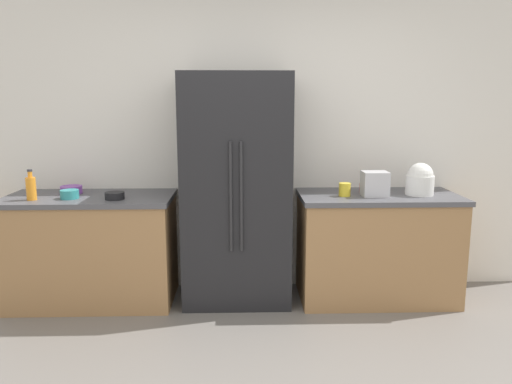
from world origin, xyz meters
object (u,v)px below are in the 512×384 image
bottle_a (31,188)px  bowl_c (115,196)px  cup_b (345,190)px  bowl_b (71,190)px  cup_a (364,188)px  toaster (375,184)px  bowl_a (70,194)px  rice_cooker (420,180)px  refrigerator (236,190)px

bottle_a → bowl_c: (0.64, 0.01, -0.07)m
cup_b → bowl_b: cup_b is taller
cup_a → bowl_b: 2.46m
toaster → cup_b: toaster is taller
bottle_a → cup_a: (2.68, 0.25, -0.06)m
bottle_a → bowl_b: 0.35m
cup_a → bowl_a: size_ratio=0.57×
bowl_a → bowl_b: 0.23m
rice_cooker → bottle_a: rice_cooker is taller
cup_a → cup_b: (-0.20, -0.16, 0.01)m
bottle_a → refrigerator: bearing=6.0°
cup_b → bowl_c: (-1.84, -0.08, -0.03)m
refrigerator → bowl_a: refrigerator is taller
bowl_b → bowl_c: (0.42, -0.26, -0.00)m
rice_cooker → cup_b: 0.63m
cup_b → bowl_a: (-2.20, -0.04, -0.02)m
rice_cooker → bowl_c: 2.47m
toaster → cup_a: size_ratio=2.50×
refrigerator → bowl_a: size_ratio=13.15×
refrigerator → bottle_a: 1.61m
refrigerator → toaster: bearing=-4.5°
cup_a → bowl_c: cup_a is taller
rice_cooker → bowl_c: bearing=-177.4°
toaster → bottle_a: size_ratio=0.85×
refrigerator → rice_cooker: (1.51, -0.04, 0.08)m
rice_cooker → cup_a: 0.45m
bowl_a → bowl_b: bearing=104.9°
refrigerator → bowl_b: (-1.38, 0.10, -0.01)m
rice_cooker → bowl_c: (-2.47, -0.11, -0.09)m
cup_b → bowl_c: 1.84m
rice_cooker → bottle_a: size_ratio=1.10×
refrigerator → cup_b: (0.88, -0.08, 0.01)m
toaster → bottle_a: bottle_a is taller
rice_cooker → bowl_a: bearing=-178.5°
bottle_a → cup_b: 2.48m
cup_b → bowl_a: size_ratio=0.75×
rice_cooker → bowl_a: (-2.83, -0.08, -0.09)m
bowl_a → bowl_c: (0.36, -0.04, -0.01)m
cup_b → bowl_c: bearing=-177.6°
cup_a → bowl_b: bearing=179.6°
bowl_a → bowl_b: (-0.06, 0.22, -0.00)m
refrigerator → cup_a: refrigerator is taller
refrigerator → bowl_a: (-1.32, -0.12, -0.01)m
refrigerator → bowl_c: 0.97m
bowl_a → bowl_c: bearing=-5.9°
bowl_b → refrigerator: bearing=-4.1°
refrigerator → rice_cooker: 1.51m
refrigerator → toaster: size_ratio=9.21×
bottle_a → cup_b: (2.48, 0.09, -0.04)m
toaster → bowl_c: bearing=-178.1°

